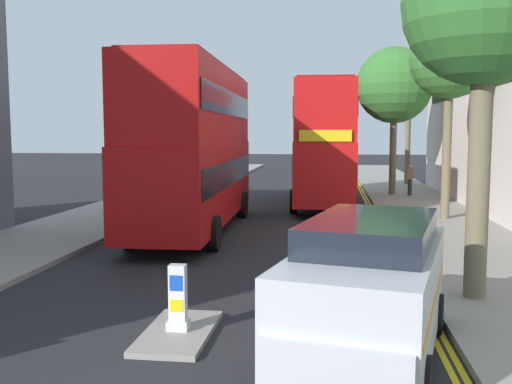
{
  "coord_description": "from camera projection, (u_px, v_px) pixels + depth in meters",
  "views": [
    {
      "loc": [
        2.51,
        -4.45,
        3.38
      ],
      "look_at": [
        0.5,
        11.0,
        1.8
      ],
      "focal_mm": 40.59,
      "sensor_mm": 36.0,
      "label": 1
    }
  ],
  "objects": [
    {
      "name": "sidewalk_right",
      "position": [
        446.0,
        229.0,
        20.0
      ],
      "size": [
        4.0,
        80.0,
        0.14
      ],
      "primitive_type": "cube",
      "color": "gray",
      "rests_on": "ground"
    },
    {
      "name": "sidewalk_left",
      "position": [
        88.0,
        222.0,
        21.67
      ],
      "size": [
        4.0,
        80.0,
        0.14
      ],
      "primitive_type": "cube",
      "color": "gray",
      "rests_on": "ground"
    },
    {
      "name": "kerb_line_outer",
      "position": [
        390.0,
        240.0,
        18.3
      ],
      "size": [
        0.1,
        56.0,
        0.01
      ],
      "primitive_type": "cube",
      "color": "yellow",
      "rests_on": "ground"
    },
    {
      "name": "kerb_line_inner",
      "position": [
        385.0,
        240.0,
        18.32
      ],
      "size": [
        0.1,
        56.0,
        0.01
      ],
      "primitive_type": "cube",
      "color": "yellow",
      "rests_on": "ground"
    },
    {
      "name": "traffic_island",
      "position": [
        178.0,
        332.0,
        9.71
      ],
      "size": [
        1.1,
        2.2,
        0.1
      ],
      "primitive_type": "cube",
      "color": "gray",
      "rests_on": "ground"
    },
    {
      "name": "keep_left_bollard",
      "position": [
        178.0,
        300.0,
        9.65
      ],
      "size": [
        0.36,
        0.28,
        1.11
      ],
      "color": "silver",
      "rests_on": "traffic_island"
    },
    {
      "name": "double_decker_bus_away",
      "position": [
        195.0,
        144.0,
        19.82
      ],
      "size": [
        3.01,
        10.87,
        5.64
      ],
      "color": "#B20F0F",
      "rests_on": "ground"
    },
    {
      "name": "double_decker_bus_oncoming",
      "position": [
        322.0,
        141.0,
        27.39
      ],
      "size": [
        3.07,
        10.88,
        5.64
      ],
      "color": "red",
      "rests_on": "ground"
    },
    {
      "name": "taxi_minivan",
      "position": [
        368.0,
        290.0,
        8.59
      ],
      "size": [
        2.92,
        5.11,
        2.12
      ],
      "color": "silver",
      "rests_on": "ground"
    },
    {
      "name": "pedestrian_far",
      "position": [
        410.0,
        179.0,
        30.25
      ],
      "size": [
        0.34,
        0.22,
        1.62
      ],
      "color": "#2D2D38",
      "rests_on": "sidewalk_right"
    },
    {
      "name": "street_tree_near",
      "position": [
        485.0,
        7.0,
        10.95
      ],
      "size": [
        3.16,
        3.16,
        7.29
      ],
      "color": "#6B6047",
      "rests_on": "sidewalk_right"
    },
    {
      "name": "street_tree_mid",
      "position": [
        409.0,
        86.0,
        36.68
      ],
      "size": [
        2.81,
        2.81,
        7.76
      ],
      "color": "#6B6047",
      "rests_on": "sidewalk_right"
    },
    {
      "name": "street_tree_far",
      "position": [
        450.0,
        61.0,
        21.57
      ],
      "size": [
        2.95,
        2.95,
        7.48
      ],
      "color": "#6B6047",
      "rests_on": "sidewalk_right"
    },
    {
      "name": "street_tree_distant",
      "position": [
        394.0,
        86.0,
        30.43
      ],
      "size": [
        4.0,
        4.0,
        7.77
      ],
      "color": "#6B6047",
      "rests_on": "sidewalk_right"
    }
  ]
}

